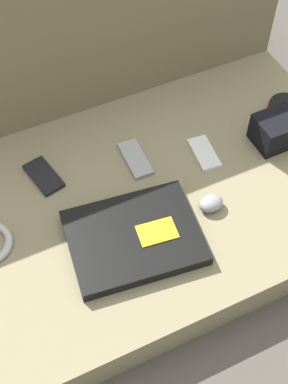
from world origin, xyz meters
name	(u,v)px	position (x,y,z in m)	size (l,w,h in m)	color
ground_plane	(144,220)	(0.00, 0.00, 0.00)	(8.00, 8.00, 0.00)	#4C4742
couch_seat	(144,208)	(0.00, 0.00, 0.05)	(1.18, 0.69, 0.10)	#847A5B
couch_backrest	(73,40)	(0.00, 0.45, 0.27)	(1.18, 0.20, 0.54)	#756B4C
laptop	(134,237)	(-0.08, -0.11, 0.12)	(0.33, 0.27, 0.03)	black
computer_mouse	(211,203)	(0.13, -0.10, 0.12)	(0.06, 0.05, 0.03)	gray
speaker_puck	(286,107)	(0.49, 0.10, 0.12)	(0.10, 0.10, 0.03)	red
phone_silver	(204,153)	(0.20, 0.06, 0.11)	(0.06, 0.12, 0.01)	silver
phone_black	(135,159)	(0.03, 0.12, 0.11)	(0.06, 0.13, 0.01)	#99999E
phone_small	(44,176)	(-0.21, 0.17, 0.11)	(0.08, 0.13, 0.01)	black
camera_pouch	(275,130)	(0.39, 0.02, 0.15)	(0.11, 0.10, 0.08)	black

